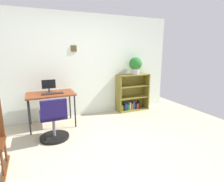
{
  "coord_description": "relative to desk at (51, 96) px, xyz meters",
  "views": [
    {
      "loc": [
        -0.85,
        -2.12,
        1.59
      ],
      "look_at": [
        0.68,
        1.33,
        0.73
      ],
      "focal_mm": 28.81,
      "sensor_mm": 36.0,
      "label": 1
    }
  ],
  "objects": [
    {
      "name": "ground_plane",
      "position": [
        0.55,
        -1.7,
        -0.66
      ],
      "size": [
        6.24,
        6.24,
        0.0
      ],
      "primitive_type": "plane",
      "color": "#B2AC8F"
    },
    {
      "name": "office_chair",
      "position": [
        -0.03,
        -0.67,
        -0.31
      ],
      "size": [
        0.52,
        0.55,
        0.8
      ],
      "color": "black",
      "rests_on": "ground_plane"
    },
    {
      "name": "potted_plant_on_shelf",
      "position": [
        2.15,
        0.2,
        0.56
      ],
      "size": [
        0.33,
        0.33,
        0.44
      ],
      "color": "#B7B2A8",
      "rests_on": "bookshelf_low"
    },
    {
      "name": "wall_back",
      "position": [
        0.55,
        0.45,
        0.55
      ],
      "size": [
        5.2,
        0.12,
        2.42
      ],
      "color": "silver",
      "rests_on": "ground_plane"
    },
    {
      "name": "desk",
      "position": [
        0.0,
        0.0,
        0.0
      ],
      "size": [
        0.95,
        0.62,
        0.72
      ],
      "color": "brown",
      "rests_on": "ground_plane"
    },
    {
      "name": "bookshelf_low",
      "position": [
        2.09,
        0.26,
        -0.23
      ],
      "size": [
        0.87,
        0.3,
        0.97
      ],
      "color": "olive",
      "rests_on": "ground_plane"
    },
    {
      "name": "keyboard",
      "position": [
        0.03,
        -0.08,
        0.07
      ],
      "size": [
        0.42,
        0.13,
        0.02
      ],
      "primitive_type": "cube",
      "color": "#2E1E1B",
      "rests_on": "desk"
    },
    {
      "name": "monitor",
      "position": [
        -0.02,
        0.07,
        0.21
      ],
      "size": [
        0.27,
        0.14,
        0.27
      ],
      "color": "#262628",
      "rests_on": "desk"
    }
  ]
}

